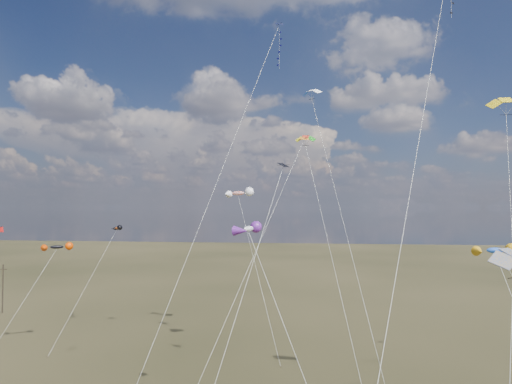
# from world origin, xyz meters

# --- Properties ---
(utility_pole_far) EXTENTS (1.40, 0.20, 8.00)m
(utility_pole_far) POSITION_xyz_m (-46.00, 44.00, 4.09)
(utility_pole_far) COLOR black
(utility_pole_far) RESTS_ON ground
(diamond_black_high) EXTENTS (11.49, 23.40, 37.87)m
(diamond_black_high) POSITION_xyz_m (15.65, 9.31, 32.55)
(diamond_black_high) COLOR black
(diamond_black_high) RESTS_ON ground
(diamond_navy_tall) EXTENTS (10.98, 20.20, 38.08)m
(diamond_navy_tall) POSITION_xyz_m (1.03, 22.17, 32.79)
(diamond_navy_tall) COLOR #101454
(diamond_navy_tall) RESTS_ON ground
(diamond_black_mid) EXTENTS (5.91, 12.63, 21.02)m
(diamond_black_mid) POSITION_xyz_m (1.67, 6.04, 14.56)
(diamond_black_mid) COLOR black
(diamond_black_mid) RESTS_ON ground
(diamond_orange_center) EXTENTS (9.94, 18.29, 25.30)m
(diamond_orange_center) POSITION_xyz_m (2.05, 19.43, 18.37)
(diamond_orange_center) COLOR orange
(diamond_orange_center) RESTS_ON ground
(parafoil_yellow) EXTENTS (7.18, 17.00, 27.19)m
(parafoil_yellow) POSITION_xyz_m (21.59, 14.07, 26.38)
(parafoil_yellow) COLOR yellow
(parafoil_yellow) RESTS_ON ground
(parafoil_blue_white) EXTENTS (7.75, 18.25, 31.35)m
(parafoil_blue_white) POSITION_xyz_m (5.44, 25.50, 30.57)
(parafoil_blue_white) COLOR blue
(parafoil_blue_white) RESTS_ON ground
(parafoil_tricolor) EXTENTS (6.62, 16.21, 25.93)m
(parafoil_tricolor) POSITION_xyz_m (4.70, 24.65, 25.19)
(parafoil_tricolor) COLOR yellow
(parafoil_tricolor) RESTS_ON ground
(novelty_black_orange) EXTENTS (5.97, 8.46, 13.11)m
(novelty_black_orange) POSITION_xyz_m (-26.15, 26.87, 12.57)
(novelty_black_orange) COLOR black
(novelty_black_orange) RESTS_ON ground
(novelty_orange_black) EXTENTS (3.94, 14.13, 14.96)m
(novelty_orange_black) POSITION_xyz_m (-22.83, 36.65, 14.44)
(novelty_orange_black) COLOR #C84A0E
(novelty_orange_black) RESTS_ON ground
(novelty_white_purple) EXTENTS (8.78, 11.95, 16.44)m
(novelty_white_purple) POSITION_xyz_m (1.06, 6.21, 15.89)
(novelty_white_purple) COLOR silver
(novelty_white_purple) RESTS_ON ground
(novelty_redwhite_stripe) EXTENTS (8.98, 13.54, 20.25)m
(novelty_redwhite_stripe) POSITION_xyz_m (-4.99, 36.57, 19.47)
(novelty_redwhite_stripe) COLOR red
(novelty_redwhite_stripe) RESTS_ON ground
(novelty_blue_yellow) EXTENTS (2.85, 10.97, 15.04)m
(novelty_blue_yellow) POSITION_xyz_m (17.83, 6.59, 14.52)
(novelty_blue_yellow) COLOR blue
(novelty_blue_yellow) RESTS_ON ground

